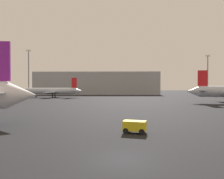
{
  "coord_description": "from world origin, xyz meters",
  "views": [
    {
      "loc": [
        -0.44,
        -13.87,
        4.9
      ],
      "look_at": [
        -1.47,
        48.24,
        4.14
      ],
      "focal_mm": 33.18,
      "sensor_mm": 36.0,
      "label": 1
    }
  ],
  "objects_px": {
    "light_mast_left": "(29,71)",
    "light_mast_right": "(208,73)",
    "airplane_distant": "(52,91)",
    "baggage_cart": "(135,126)"
  },
  "relations": [
    {
      "from": "light_mast_left",
      "to": "light_mast_right",
      "type": "bearing_deg",
      "value": 2.35
    },
    {
      "from": "light_mast_right",
      "to": "airplane_distant",
      "type": "bearing_deg",
      "value": -169.89
    },
    {
      "from": "baggage_cart",
      "to": "light_mast_left",
      "type": "height_order",
      "value": "light_mast_left"
    },
    {
      "from": "baggage_cart",
      "to": "light_mast_right",
      "type": "height_order",
      "value": "light_mast_right"
    },
    {
      "from": "airplane_distant",
      "to": "baggage_cart",
      "type": "bearing_deg",
      "value": 118.26
    },
    {
      "from": "baggage_cart",
      "to": "light_mast_right",
      "type": "bearing_deg",
      "value": 77.38
    },
    {
      "from": "airplane_distant",
      "to": "baggage_cart",
      "type": "relative_size",
      "value": 11.22
    },
    {
      "from": "light_mast_left",
      "to": "light_mast_right",
      "type": "distance_m",
      "value": 93.11
    },
    {
      "from": "airplane_distant",
      "to": "light_mast_right",
      "type": "bearing_deg",
      "value": -164.89
    },
    {
      "from": "airplane_distant",
      "to": "light_mast_left",
      "type": "bearing_deg",
      "value": -28.81
    }
  ]
}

